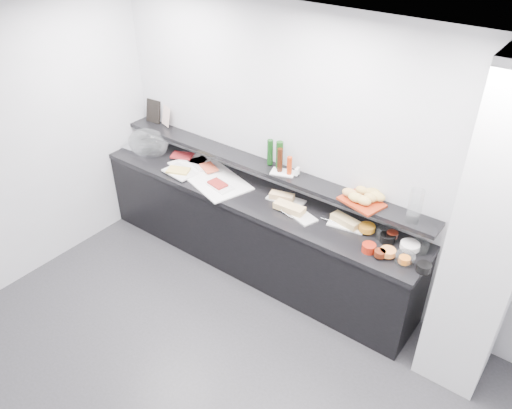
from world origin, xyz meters
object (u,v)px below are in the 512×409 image
Objects in this scene: sandwich_plate_mid at (299,214)px; carafe at (415,206)px; cloche_base at (141,148)px; condiment_tray at (283,172)px; bread_tray at (362,202)px; framed_print at (153,111)px.

carafe is at bearing 27.95° from sandwich_plate_mid.
condiment_tray is (1.86, 0.18, 0.24)m from cloche_base.
condiment_tray is at bearing -167.25° from bread_tray.
sandwich_plate_mid is 0.44m from condiment_tray.
carafe is (0.99, 0.17, 0.39)m from sandwich_plate_mid.
bread_tray is at bearing -179.65° from carafe.
sandwich_plate_mid is 1.26× the size of carafe.
framed_print is 3.18m from carafe.
framed_print is 1.88m from condiment_tray.
bread_tray is (2.72, -0.12, -0.12)m from framed_print.
sandwich_plate_mid is 1.65× the size of condiment_tray.
carafe is at bearing 14.68° from bread_tray.
carafe reaches higher than sandwich_plate_mid.
bread_tray reaches higher than sandwich_plate_mid.
sandwich_plate_mid is at bearing -170.30° from carafe.
carafe reaches higher than cloche_base.
framed_print is 0.71× the size of bread_tray.
cloche_base is 1.06× the size of bread_tray.
carafe is (3.16, 0.16, 0.38)m from cloche_base.
cloche_base is at bearing -90.09° from framed_print.
cloche_base is 1.70× the size of condiment_tray.
framed_print is at bearing 177.97° from carafe.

